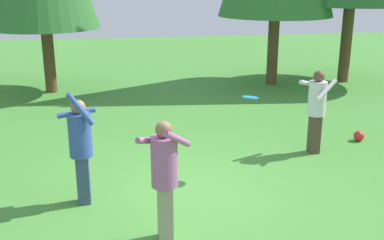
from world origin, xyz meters
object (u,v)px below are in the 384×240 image
object	(u,v)px
person_bystander	(164,171)
ball_red	(359,136)
frisbee	(250,97)
person_thrower	(81,143)
person_catcher	(317,105)

from	to	relation	value
person_bystander	ball_red	xyz separation A→B (m)	(4.43, 3.11, -0.85)
person_bystander	frisbee	bearing A→B (deg)	0.00
person_thrower	person_catcher	size ratio (longest dim) A/B	1.10
person_thrower	person_bystander	bearing A→B (deg)	-61.03
person_bystander	ball_red	size ratio (longest dim) A/B	7.36
person_catcher	frisbee	world-z (taller)	person_catcher
person_bystander	frisbee	distance (m)	2.53
frisbee	ball_red	distance (m)	3.29
person_catcher	frisbee	xyz separation A→B (m)	(-1.56, -0.78, 0.41)
ball_red	person_bystander	bearing A→B (deg)	-144.94
person_thrower	frisbee	world-z (taller)	person_thrower
frisbee	ball_red	size ratio (longest dim) A/B	1.74
person_catcher	frisbee	bearing A→B (deg)	0.00
person_catcher	person_bystander	xyz separation A→B (m)	(-3.21, -2.64, -0.00)
person_thrower	ball_red	bearing A→B (deg)	5.69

